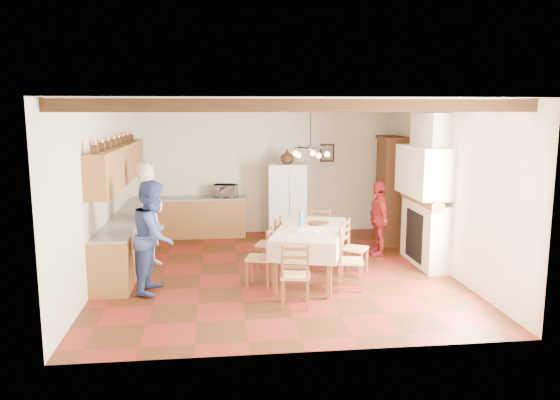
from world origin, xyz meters
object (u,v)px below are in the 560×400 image
object	(u,v)px
chair_left_near	(259,257)
chair_right_far	(355,248)
person_man	(150,215)
person_woman_blue	(154,236)
dining_table	(310,233)
chair_left_far	(269,243)
hutch	(391,189)
microwave	(226,191)
refrigerator	(288,201)
chair_end_far	(319,234)
person_woman_red	(378,218)
chair_end_near	(295,274)
chair_right_near	(351,260)

from	to	relation	value
chair_left_near	chair_right_far	world-z (taller)	same
person_man	person_woman_blue	xyz separation A→B (m)	(0.23, -1.39, -0.08)
dining_table	chair_right_far	distance (m)	0.91
chair_left_far	hutch	bearing A→B (deg)	144.10
chair_left_far	microwave	world-z (taller)	microwave
person_man	refrigerator	bearing A→B (deg)	-35.27
chair_end_far	person_woman_red	xyz separation A→B (m)	(1.21, 0.15, 0.26)
dining_table	chair_end_near	world-z (taller)	chair_end_near
refrigerator	person_woman_red	world-z (taller)	refrigerator
hutch	chair_right_near	bearing A→B (deg)	-110.99
chair_end_near	microwave	bearing A→B (deg)	-68.28
refrigerator	chair_end_near	world-z (taller)	refrigerator
dining_table	chair_left_near	world-z (taller)	chair_left_near
chair_end_near	microwave	distance (m)	4.76
hutch	chair_end_near	world-z (taller)	hutch
chair_right_far	microwave	size ratio (longest dim) A/B	1.89
refrigerator	chair_left_far	distance (m)	2.57
chair_left_far	chair_end_far	size ratio (longest dim) A/B	1.00
chair_right_far	microwave	world-z (taller)	microwave
dining_table	chair_left_near	distance (m)	0.95
chair_left_near	chair_left_far	world-z (taller)	same
person_woman_blue	chair_end_far	bearing A→B (deg)	-53.26
chair_end_near	microwave	size ratio (longest dim) A/B	1.89
chair_left_far	chair_right_far	size ratio (longest dim) A/B	1.00
refrigerator	microwave	distance (m)	1.42
chair_right_near	person_woman_blue	distance (m)	3.14
refrigerator	chair_right_near	world-z (taller)	refrigerator
chair_left_far	microwave	size ratio (longest dim) A/B	1.89
chair_right_near	chair_right_far	xyz separation A→B (m)	(0.26, 0.76, 0.00)
chair_end_far	person_man	distance (m)	3.21
dining_table	chair_end_near	bearing A→B (deg)	-108.93
hutch	microwave	world-z (taller)	hutch
microwave	person_man	bearing A→B (deg)	-110.63
chair_end_near	person_woman_red	size ratio (longest dim) A/B	0.65
chair_right_near	chair_right_far	size ratio (longest dim) A/B	1.00
hutch	person_woman_red	world-z (taller)	hutch
refrigerator	person_man	size ratio (longest dim) A/B	0.86
person_woman_blue	person_woman_red	world-z (taller)	person_woman_blue
chair_left_far	chair_right_near	size ratio (longest dim) A/B	1.00
chair_end_far	hutch	bearing A→B (deg)	54.38
chair_end_far	chair_right_near	bearing A→B (deg)	-66.08
chair_right_far	chair_end_near	xyz separation A→B (m)	(-1.25, -1.42, 0.00)
chair_end_near	person_woman_red	xyz separation A→B (m)	(2.03, 2.63, 0.26)
refrigerator	hutch	bearing A→B (deg)	-7.83
chair_end_near	person_man	world-z (taller)	person_man
chair_right_far	person_woman_red	world-z (taller)	person_woman_red
person_man	person_woman_red	size ratio (longest dim) A/B	1.30
chair_left_far	chair_right_far	xyz separation A→B (m)	(1.46, -0.49, 0.00)
chair_end_far	person_woman_red	bearing A→B (deg)	25.83
dining_table	chair_left_far	size ratio (longest dim) A/B	2.36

